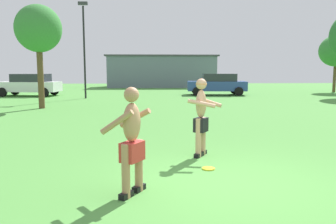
% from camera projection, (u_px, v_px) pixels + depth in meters
% --- Properties ---
extents(ground_plane, '(80.00, 80.00, 0.00)m').
position_uv_depth(ground_plane, '(229.00, 184.00, 5.87)').
color(ground_plane, '#4C8E3D').
extents(player_with_cap, '(0.81, 0.66, 1.75)m').
position_uv_depth(player_with_cap, '(201.00, 113.00, 7.63)').
color(player_with_cap, black).
rests_on(player_with_cap, ground_plane).
extents(player_in_red, '(0.78, 0.71, 1.68)m').
position_uv_depth(player_in_red, '(132.00, 139.00, 5.28)').
color(player_in_red, black).
rests_on(player_in_red, ground_plane).
extents(frisbee, '(0.25, 0.25, 0.03)m').
position_uv_depth(frisbee, '(208.00, 168.00, 6.73)').
color(frisbee, yellow).
rests_on(frisbee, ground_plane).
extents(car_blue_near_post, '(4.42, 2.29, 1.58)m').
position_uv_depth(car_blue_near_post, '(217.00, 84.00, 25.61)').
color(car_blue_near_post, '#2D478C').
rests_on(car_blue_near_post, ground_plane).
extents(car_white_mid_lot, '(4.48, 2.43, 1.58)m').
position_uv_depth(car_white_mid_lot, '(29.00, 84.00, 24.72)').
color(car_white_mid_lot, white).
rests_on(car_white_mid_lot, ground_plane).
extents(lamp_post, '(0.60, 0.24, 6.19)m').
position_uv_depth(lamp_post, '(84.00, 41.00, 22.24)').
color(lamp_post, black).
rests_on(lamp_post, ground_plane).
extents(outbuilding_behind_lot, '(11.56, 4.88, 3.35)m').
position_uv_depth(outbuilding_behind_lot, '(162.00, 71.00, 36.84)').
color(outbuilding_behind_lot, slate).
rests_on(outbuilding_behind_lot, ground_plane).
extents(tree_behind_players, '(2.73, 2.73, 4.70)m').
position_uv_depth(tree_behind_players, '(336.00, 51.00, 28.39)').
color(tree_behind_players, brown).
rests_on(tree_behind_players, ground_plane).
extents(tree_near_building, '(2.21, 2.21, 5.01)m').
position_uv_depth(tree_near_building, '(38.00, 30.00, 16.57)').
color(tree_near_building, brown).
rests_on(tree_near_building, ground_plane).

